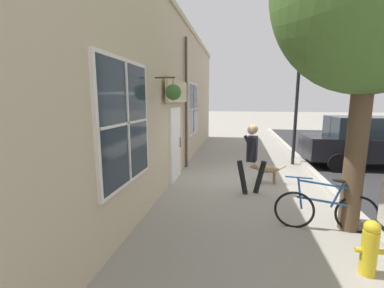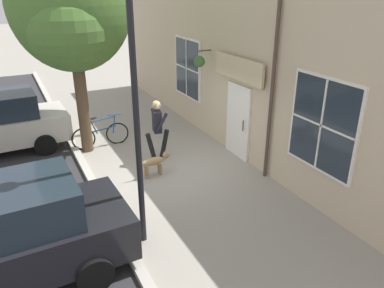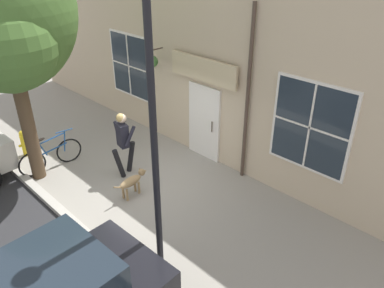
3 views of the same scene
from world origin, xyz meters
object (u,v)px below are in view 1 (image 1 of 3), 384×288
leaning_bicycle (325,210)px  fire_hydrant (370,247)px  pedestrian_walking (252,152)px  dog_on_leash (266,170)px  street_lamp (299,66)px  parked_car_mid_block (368,142)px

leaning_bicycle → fire_hydrant: leaning_bicycle is taller
pedestrian_walking → leaning_bicycle: pedestrian_walking is taller
pedestrian_walking → dog_on_leash: pedestrian_walking is taller
street_lamp → fire_hydrant: street_lamp is taller
leaning_bicycle → parked_car_mid_block: 5.76m
pedestrian_walking → fire_hydrant: size_ratio=2.25×
leaning_bicycle → fire_hydrant: bearing=-80.9°
street_lamp → leaning_bicycle: bearing=-94.9°
parked_car_mid_block → street_lamp: street_lamp is taller
pedestrian_walking → dog_on_leash: 1.18m
pedestrian_walking → street_lamp: street_lamp is taller
dog_on_leash → leaning_bicycle: (0.78, -2.52, -0.02)m
street_lamp → fire_hydrant: bearing=-92.2°
dog_on_leash → fire_hydrant: (0.97, -3.71, 0.00)m
dog_on_leash → street_lamp: street_lamp is taller
leaning_bicycle → pedestrian_walking: bearing=126.6°
street_lamp → fire_hydrant: (-0.23, -6.11, -3.05)m
pedestrian_walking → street_lamp: (1.64, 3.28, 2.40)m
pedestrian_walking → parked_car_mid_block: size_ratio=0.40×
pedestrian_walking → fire_hydrant: bearing=-63.5°
pedestrian_walking → leaning_bicycle: bearing=-53.4°
leaning_bicycle → street_lamp: street_lamp is taller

